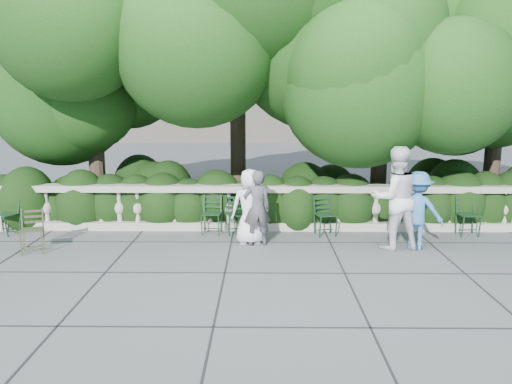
{
  "coord_description": "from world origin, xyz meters",
  "views": [
    {
      "loc": [
        0.11,
        -8.91,
        2.88
      ],
      "look_at": [
        0.0,
        1.0,
        1.0
      ],
      "focal_mm": 35.0,
      "sensor_mm": 36.0,
      "label": 1
    }
  ],
  "objects_px": {
    "person_older_blue": "(417,211)",
    "person_woman_grey": "(257,208)",
    "chair_f": "(327,237)",
    "chair_d": "(211,236)",
    "chair_e": "(470,237)",
    "chair_weathered": "(33,255)",
    "chair_b": "(247,238)",
    "chair_a": "(2,236)",
    "person_businessman": "(250,206)",
    "person_casual_man": "(395,198)",
    "chair_c": "(238,236)"
  },
  "relations": [
    {
      "from": "chair_b",
      "to": "chair_c",
      "type": "relative_size",
      "value": 1.0
    },
    {
      "from": "chair_a",
      "to": "chair_b",
      "type": "distance_m",
      "value": 5.17
    },
    {
      "from": "person_businessman",
      "to": "chair_e",
      "type": "bearing_deg",
      "value": 177.84
    },
    {
      "from": "chair_a",
      "to": "person_casual_man",
      "type": "distance_m",
      "value": 8.13
    },
    {
      "from": "chair_c",
      "to": "person_businessman",
      "type": "xyz_separation_m",
      "value": [
        0.27,
        -0.55,
        0.75
      ]
    },
    {
      "from": "person_businessman",
      "to": "person_woman_grey",
      "type": "relative_size",
      "value": 1.01
    },
    {
      "from": "person_businessman",
      "to": "person_older_blue",
      "type": "relative_size",
      "value": 1.0
    },
    {
      "from": "chair_d",
      "to": "chair_weathered",
      "type": "relative_size",
      "value": 1.0
    },
    {
      "from": "chair_e",
      "to": "person_older_blue",
      "type": "height_order",
      "value": "person_older_blue"
    },
    {
      "from": "chair_a",
      "to": "chair_b",
      "type": "relative_size",
      "value": 1.0
    },
    {
      "from": "chair_a",
      "to": "chair_f",
      "type": "xyz_separation_m",
      "value": [
        6.87,
        0.01,
        0.0
      ]
    },
    {
      "from": "chair_d",
      "to": "person_casual_man",
      "type": "height_order",
      "value": "person_casual_man"
    },
    {
      "from": "chair_a",
      "to": "person_businessman",
      "type": "height_order",
      "value": "person_businessman"
    },
    {
      "from": "chair_a",
      "to": "person_businessman",
      "type": "xyz_separation_m",
      "value": [
        5.25,
        -0.45,
        0.75
      ]
    },
    {
      "from": "chair_d",
      "to": "person_older_blue",
      "type": "relative_size",
      "value": 0.56
    },
    {
      "from": "chair_e",
      "to": "person_woman_grey",
      "type": "relative_size",
      "value": 0.56
    },
    {
      "from": "chair_d",
      "to": "person_casual_man",
      "type": "bearing_deg",
      "value": -9.42
    },
    {
      "from": "person_woman_grey",
      "to": "chair_a",
      "type": "bearing_deg",
      "value": -17.3
    },
    {
      "from": "chair_weathered",
      "to": "person_woman_grey",
      "type": "relative_size",
      "value": 0.56
    },
    {
      "from": "chair_e",
      "to": "chair_weathered",
      "type": "bearing_deg",
      "value": -173.81
    },
    {
      "from": "person_woman_grey",
      "to": "chair_c",
      "type": "bearing_deg",
      "value": -69.45
    },
    {
      "from": "chair_d",
      "to": "person_businessman",
      "type": "relative_size",
      "value": 0.56
    },
    {
      "from": "chair_b",
      "to": "person_older_blue",
      "type": "bearing_deg",
      "value": -29.04
    },
    {
      "from": "chair_f",
      "to": "chair_d",
      "type": "bearing_deg",
      "value": 163.66
    },
    {
      "from": "chair_b",
      "to": "chair_e",
      "type": "relative_size",
      "value": 1.0
    },
    {
      "from": "chair_e",
      "to": "chair_d",
      "type": "bearing_deg",
      "value": 176.98
    },
    {
      "from": "chair_f",
      "to": "person_woman_grey",
      "type": "height_order",
      "value": "person_woman_grey"
    },
    {
      "from": "chair_c",
      "to": "chair_f",
      "type": "bearing_deg",
      "value": -17.04
    },
    {
      "from": "chair_f",
      "to": "person_businessman",
      "type": "bearing_deg",
      "value": -178.56
    },
    {
      "from": "chair_b",
      "to": "person_woman_grey",
      "type": "bearing_deg",
      "value": -83.67
    },
    {
      "from": "chair_c",
      "to": "chair_d",
      "type": "height_order",
      "value": "same"
    },
    {
      "from": "chair_d",
      "to": "person_woman_grey",
      "type": "height_order",
      "value": "person_woman_grey"
    },
    {
      "from": "person_casual_man",
      "to": "chair_d",
      "type": "bearing_deg",
      "value": -21.51
    },
    {
      "from": "chair_c",
      "to": "person_casual_man",
      "type": "bearing_deg",
      "value": -30.07
    },
    {
      "from": "chair_weathered",
      "to": "person_older_blue",
      "type": "distance_m",
      "value": 7.3
    },
    {
      "from": "chair_e",
      "to": "person_older_blue",
      "type": "relative_size",
      "value": 0.56
    },
    {
      "from": "person_older_blue",
      "to": "chair_c",
      "type": "bearing_deg",
      "value": 8.61
    },
    {
      "from": "chair_f",
      "to": "person_casual_man",
      "type": "height_order",
      "value": "person_casual_man"
    },
    {
      "from": "chair_e",
      "to": "person_casual_man",
      "type": "bearing_deg",
      "value": -159.04
    },
    {
      "from": "chair_b",
      "to": "chair_a",
      "type": "bearing_deg",
      "value": 162.61
    },
    {
      "from": "chair_a",
      "to": "person_woman_grey",
      "type": "relative_size",
      "value": 0.56
    },
    {
      "from": "chair_b",
      "to": "chair_weathered",
      "type": "distance_m",
      "value": 4.13
    },
    {
      "from": "chair_c",
      "to": "chair_d",
      "type": "distance_m",
      "value": 0.58
    },
    {
      "from": "chair_a",
      "to": "chair_d",
      "type": "bearing_deg",
      "value": 25.83
    },
    {
      "from": "chair_d",
      "to": "chair_f",
      "type": "distance_m",
      "value": 2.47
    },
    {
      "from": "chair_f",
      "to": "person_casual_man",
      "type": "distance_m",
      "value": 1.71
    },
    {
      "from": "chair_f",
      "to": "person_woman_grey",
      "type": "relative_size",
      "value": 0.56
    },
    {
      "from": "person_woman_grey",
      "to": "person_businessman",
      "type": "bearing_deg",
      "value": -52.19
    },
    {
      "from": "chair_a",
      "to": "person_woman_grey",
      "type": "xyz_separation_m",
      "value": [
        5.39,
        -0.57,
        0.75
      ]
    },
    {
      "from": "person_older_blue",
      "to": "person_woman_grey",
      "type": "bearing_deg",
      "value": 18.84
    }
  ]
}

